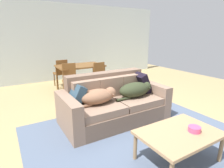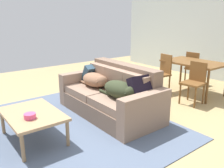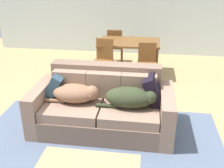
% 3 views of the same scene
% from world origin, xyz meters
% --- Properties ---
extents(ground_plane, '(10.00, 10.00, 0.00)m').
position_xyz_m(ground_plane, '(0.00, 0.00, 0.00)').
color(ground_plane, tan).
extents(back_partition, '(8.00, 0.12, 2.70)m').
position_xyz_m(back_partition, '(0.00, 4.00, 1.35)').
color(back_partition, silver).
rests_on(back_partition, ground).
extents(area_rug, '(3.46, 3.13, 0.01)m').
position_xyz_m(area_rug, '(-0.28, -0.87, 0.01)').
color(area_rug, slate).
rests_on(area_rug, ground).
extents(couch, '(2.05, 1.00, 0.91)m').
position_xyz_m(couch, '(-0.28, 0.10, 0.34)').
color(couch, brown).
rests_on(couch, ground).
extents(dog_on_left_cushion, '(0.79, 0.37, 0.27)m').
position_xyz_m(dog_on_left_cushion, '(-0.64, -0.00, 0.59)').
color(dog_on_left_cushion, '#885F46').
rests_on(dog_on_left_cushion, couch).
extents(dog_on_right_cushion, '(0.84, 0.36, 0.29)m').
position_xyz_m(dog_on_right_cushion, '(0.15, -0.05, 0.60)').
color(dog_on_right_cushion, '#2E3520').
rests_on(dog_on_right_cushion, couch).
extents(throw_pillow_by_left_arm, '(0.31, 0.38, 0.40)m').
position_xyz_m(throw_pillow_by_left_arm, '(-1.01, 0.16, 0.62)').
color(throw_pillow_by_left_arm, '#2F485A').
rests_on(throw_pillow_by_left_arm, couch).
extents(throw_pillow_by_right_arm, '(0.35, 0.46, 0.46)m').
position_xyz_m(throw_pillow_by_right_arm, '(0.46, 0.16, 0.65)').
color(throw_pillow_by_right_arm, black).
rests_on(throw_pillow_by_right_arm, couch).
extents(dining_table, '(1.32, 0.87, 0.76)m').
position_xyz_m(dining_table, '(-0.07, 2.35, 0.69)').
color(dining_table, brown).
rests_on(dining_table, ground).
extents(dining_chair_near_left, '(0.45, 0.45, 0.91)m').
position_xyz_m(dining_chair_near_left, '(-0.56, 1.83, 0.51)').
color(dining_chair_near_left, brown).
rests_on(dining_chair_near_left, ground).
extents(dining_chair_near_right, '(0.44, 0.44, 0.87)m').
position_xyz_m(dining_chair_near_right, '(0.34, 1.79, 0.49)').
color(dining_chair_near_right, brown).
rests_on(dining_chair_near_right, ground).
extents(dining_chair_far_left, '(0.42, 0.42, 0.88)m').
position_xyz_m(dining_chair_far_left, '(-0.47, 2.98, 0.49)').
color(dining_chair_far_left, brown).
rests_on(dining_chair_far_left, ground).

